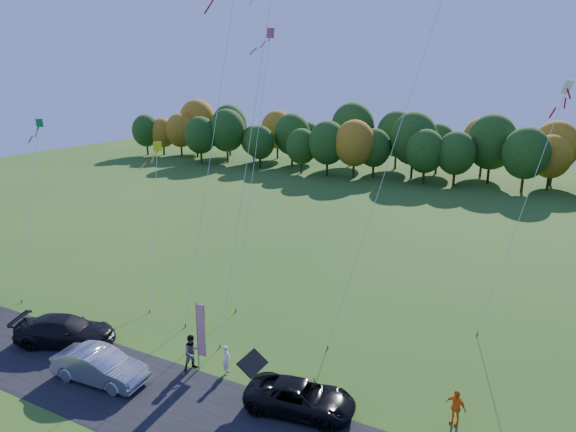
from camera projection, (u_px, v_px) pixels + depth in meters
The scene contains 17 objects.
ground at pixel (235, 369), 27.25m from camera, with size 160.00×160.00×0.00m, color #235416.
asphalt_strip at pixel (187, 411), 23.84m from camera, with size 90.00×6.00×0.01m, color black.
tree_line at pixel (447, 183), 74.07m from camera, with size 116.00×12.00×10.00m, color #1E4711, non-canonical shape.
black_suv at pixel (300, 397), 23.70m from camera, with size 2.37×5.13×1.43m, color black.
silver_sedan at pixel (100, 366), 26.04m from camera, with size 1.76×5.05×1.66m, color #AAA9AD.
dark_truck_a at pixel (65, 331), 29.68m from camera, with size 2.30×5.65×1.64m, color black.
person_tailgate_a at pixel (227, 360), 26.68m from camera, with size 0.58×0.38×1.59m, color white.
person_tailgate_b at pixel (192, 352), 27.05m from camera, with size 0.95×0.74×1.96m, color gray.
person_east at pixel (456, 407), 22.84m from camera, with size 0.98×0.41×1.67m, color orange.
feather_flag at pixel (200, 330), 26.53m from camera, with size 0.52×0.09×3.90m.
kite_delta_blue at pixel (216, 111), 32.84m from camera, with size 3.47×10.30×24.74m.
kite_parafoil_orange at pixel (425, 50), 27.99m from camera, with size 8.26×11.23×33.30m.
kite_delta_red at pixel (254, 103), 29.88m from camera, with size 2.95×9.18×24.10m.
kite_diamond_yellow at pixel (154, 224), 35.37m from camera, with size 3.87×5.98×10.86m.
kite_diamond_green at pixel (31, 209), 35.79m from camera, with size 2.07×4.79×12.41m.
kite_diamond_white at pixel (522, 210), 30.37m from camera, with size 3.65×5.80×15.22m.
kite_diamond_pink at pixel (254, 167), 34.46m from camera, with size 1.57×7.22×18.55m.
Camera 1 is at (13.79, -19.96, 15.11)m, focal length 32.00 mm.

